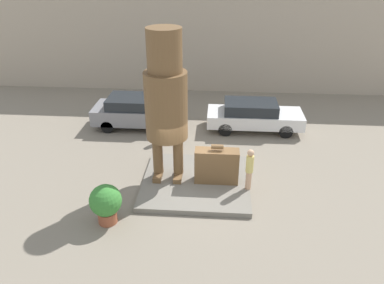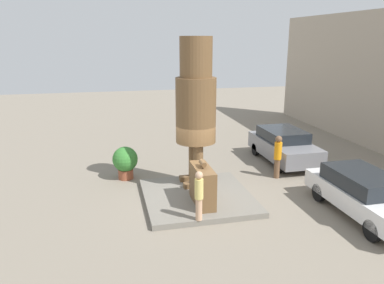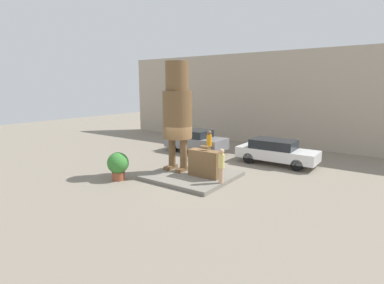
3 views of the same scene
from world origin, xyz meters
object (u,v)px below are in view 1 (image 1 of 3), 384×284
(giant_suitcase, at_px, (217,166))
(parked_car_grey, at_px, (136,111))
(statue_figure, at_px, (166,96))
(parked_car_white, at_px, (253,115))
(planter_pot, at_px, (106,202))
(worker_hivis, at_px, (171,119))
(tourist, at_px, (249,168))

(giant_suitcase, bearing_deg, parked_car_grey, 129.00)
(statue_figure, bearing_deg, parked_car_white, 53.76)
(parked_car_grey, relative_size, parked_car_white, 0.92)
(planter_pot, bearing_deg, statue_figure, 57.43)
(giant_suitcase, height_order, worker_hivis, worker_hivis)
(statue_figure, xyz_separation_m, parked_car_white, (3.50, 4.78, -2.64))
(worker_hivis, bearing_deg, tourist, -51.81)
(giant_suitcase, xyz_separation_m, planter_pot, (-3.46, -2.37, -0.08))
(parked_car_white, distance_m, worker_hivis, 4.02)
(tourist, relative_size, worker_hivis, 0.88)
(giant_suitcase, distance_m, tourist, 1.24)
(tourist, bearing_deg, parked_car_grey, 133.87)
(parked_car_white, relative_size, planter_pot, 3.33)
(tourist, xyz_separation_m, worker_hivis, (-3.28, 4.17, -0.07))
(parked_car_grey, bearing_deg, planter_pot, -85.58)
(parked_car_white, relative_size, worker_hivis, 2.51)
(statue_figure, height_order, planter_pot, statue_figure)
(giant_suitcase, distance_m, planter_pot, 4.19)
(giant_suitcase, xyz_separation_m, parked_car_white, (1.69, 4.98, -0.08))
(statue_figure, height_order, parked_car_white, statue_figure)
(tourist, height_order, worker_hivis, worker_hivis)
(giant_suitcase, height_order, parked_car_grey, giant_suitcase)
(tourist, bearing_deg, statue_figure, 168.24)
(tourist, bearing_deg, giant_suitcase, 160.28)
(statue_figure, relative_size, parked_car_grey, 1.31)
(planter_pot, bearing_deg, parked_car_white, 55.01)
(giant_suitcase, distance_m, worker_hivis, 4.32)
(worker_hivis, bearing_deg, planter_pot, -102.22)
(parked_car_grey, bearing_deg, statue_figure, -65.09)
(statue_figure, bearing_deg, tourist, -11.76)
(parked_car_grey, xyz_separation_m, parked_car_white, (5.72, 0.01, -0.04))
(parked_car_white, bearing_deg, statue_figure, -126.24)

